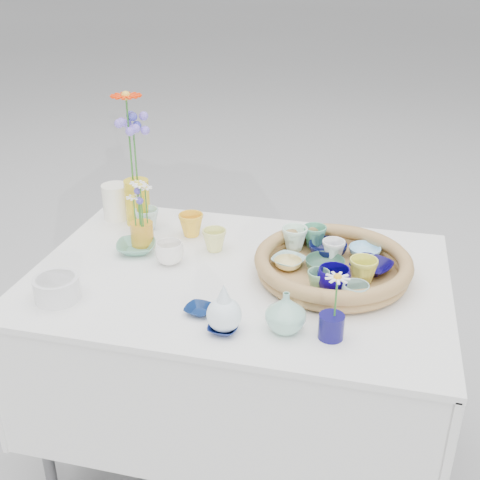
% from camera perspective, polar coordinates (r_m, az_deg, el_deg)
% --- Properties ---
extents(ground, '(80.00, 80.00, 0.00)m').
position_cam_1_polar(ground, '(2.32, -0.13, -19.92)').
color(ground, '#9E9E9E').
extents(display_table, '(1.26, 0.86, 0.77)m').
position_cam_1_polar(display_table, '(2.32, -0.13, -19.92)').
color(display_table, white).
rests_on(display_table, ground).
extents(wicker_tray, '(0.47, 0.47, 0.08)m').
position_cam_1_polar(wicker_tray, '(1.83, 8.78, -2.39)').
color(wicker_tray, brown).
rests_on(wicker_tray, display_table).
extents(tray_ceramic_0, '(0.16, 0.16, 0.04)m').
position_cam_1_polar(tray_ceramic_0, '(1.93, 8.31, -0.88)').
color(tray_ceramic_0, '#0B0F3E').
rests_on(tray_ceramic_0, wicker_tray).
extents(tray_ceramic_1, '(0.16, 0.16, 0.03)m').
position_cam_1_polar(tray_ceramic_1, '(1.86, 12.33, -2.50)').
color(tray_ceramic_1, '#06003A').
rests_on(tray_ceramic_1, wicker_tray).
extents(tray_ceramic_2, '(0.09, 0.09, 0.08)m').
position_cam_1_polar(tray_ceramic_2, '(1.78, 11.58, -2.90)').
color(tray_ceramic_2, '#D7D647').
rests_on(tray_ceramic_2, wicker_tray).
extents(tray_ceramic_3, '(0.12, 0.12, 0.04)m').
position_cam_1_polar(tray_ceramic_3, '(1.83, 8.05, -2.39)').
color(tray_ceramic_3, '#416D57').
rests_on(tray_ceramic_3, wicker_tray).
extents(tray_ceramic_4, '(0.07, 0.07, 0.06)m').
position_cam_1_polar(tray_ceramic_4, '(1.72, 7.43, -3.84)').
color(tray_ceramic_4, '#75B987').
rests_on(tray_ceramic_4, wicker_tray).
extents(tray_ceramic_5, '(0.13, 0.13, 0.02)m').
position_cam_1_polar(tray_ceramic_5, '(1.86, 4.61, -2.00)').
color(tray_ceramic_5, '#97C7C2').
rests_on(tray_ceramic_5, wicker_tray).
extents(tray_ceramic_6, '(0.11, 0.11, 0.08)m').
position_cam_1_polar(tray_ceramic_6, '(1.94, 5.19, 0.13)').
color(tray_ceramic_6, white).
rests_on(tray_ceramic_6, wicker_tray).
extents(tray_ceramic_7, '(0.09, 0.09, 0.07)m').
position_cam_1_polar(tray_ceramic_7, '(1.89, 8.84, -0.99)').
color(tray_ceramic_7, white).
rests_on(tray_ceramic_7, wicker_tray).
extents(tray_ceramic_8, '(0.11, 0.11, 0.03)m').
position_cam_1_polar(tray_ceramic_8, '(1.94, 11.73, -1.08)').
color(tray_ceramic_8, '#94D3F8').
rests_on(tray_ceramic_8, wicker_tray).
extents(tray_ceramic_9, '(0.10, 0.10, 0.07)m').
position_cam_1_polar(tray_ceramic_9, '(1.72, 8.86, -3.78)').
color(tray_ceramic_9, '#0B0165').
rests_on(tray_ceramic_9, wicker_tray).
extents(tray_ceramic_10, '(0.10, 0.10, 0.03)m').
position_cam_1_polar(tray_ceramic_10, '(1.84, 4.57, -2.28)').
color(tray_ceramic_10, '#DDC575').
rests_on(tray_ceramic_10, wicker_tray).
extents(tray_ceramic_11, '(0.08, 0.08, 0.06)m').
position_cam_1_polar(tray_ceramic_11, '(1.68, 10.90, -5.05)').
color(tray_ceramic_11, '#91BBB3').
rests_on(tray_ceramic_11, wicker_tray).
extents(tray_ceramic_12, '(0.09, 0.09, 0.07)m').
position_cam_1_polar(tray_ceramic_12, '(1.97, 7.08, 0.34)').
color(tray_ceramic_12, '#50A17B').
rests_on(tray_ceramic_12, wicker_tray).
extents(loose_ceramic_0, '(0.09, 0.09, 0.08)m').
position_cam_1_polar(loose_ceramic_0, '(2.07, -4.65, 1.45)').
color(loose_ceramic_0, yellow).
rests_on(loose_ceramic_0, display_table).
extents(loose_ceramic_1, '(0.10, 0.10, 0.07)m').
position_cam_1_polar(loose_ceramic_1, '(1.97, -2.43, -0.00)').
color(loose_ceramic_1, '#E4E57F').
rests_on(loose_ceramic_1, display_table).
extents(loose_ceramic_2, '(0.16, 0.16, 0.03)m').
position_cam_1_polar(loose_ceramic_2, '(2.00, -9.81, -0.67)').
color(loose_ceramic_2, '#5E9B81').
rests_on(loose_ceramic_2, display_table).
extents(loose_ceramic_3, '(0.11, 0.11, 0.07)m').
position_cam_1_polar(loose_ceramic_3, '(1.90, -6.71, -1.22)').
color(loose_ceramic_3, white).
rests_on(loose_ceramic_3, display_table).
extents(loose_ceramic_4, '(0.09, 0.09, 0.02)m').
position_cam_1_polar(loose_ceramic_4, '(1.65, -3.89, -6.62)').
color(loose_ceramic_4, '#0A1F4E').
rests_on(loose_ceramic_4, display_table).
extents(loose_ceramic_5, '(0.11, 0.11, 0.08)m').
position_cam_1_polar(loose_ceramic_5, '(2.14, -8.80, 1.96)').
color(loose_ceramic_5, '#ACD2CD').
rests_on(loose_ceramic_5, display_table).
extents(loose_ceramic_6, '(0.08, 0.08, 0.02)m').
position_cam_1_polar(loose_ceramic_6, '(1.58, -1.61, -8.38)').
color(loose_ceramic_6, navy).
rests_on(loose_ceramic_6, display_table).
extents(fluted_bowl, '(0.17, 0.17, 0.07)m').
position_cam_1_polar(fluted_bowl, '(1.78, -16.98, -4.41)').
color(fluted_bowl, silver).
rests_on(fluted_bowl, display_table).
extents(bud_vase_paleblue, '(0.11, 0.11, 0.14)m').
position_cam_1_polar(bud_vase_paleblue, '(1.55, -1.53, -6.34)').
color(bud_vase_paleblue, white).
rests_on(bud_vase_paleblue, display_table).
extents(bud_vase_seafoam, '(0.11, 0.11, 0.11)m').
position_cam_1_polar(bud_vase_seafoam, '(1.56, 4.35, -6.80)').
color(bud_vase_seafoam, '#8DC6B0').
rests_on(bud_vase_seafoam, display_table).
extents(bud_vase_cobalt, '(0.08, 0.08, 0.07)m').
position_cam_1_polar(bud_vase_cobalt, '(1.56, 8.64, -8.10)').
color(bud_vase_cobalt, '#0F0C4F').
rests_on(bud_vase_cobalt, display_table).
extents(single_daisy, '(0.08, 0.08, 0.13)m').
position_cam_1_polar(single_daisy, '(1.51, 9.09, -5.36)').
color(single_daisy, white).
rests_on(single_daisy, bud_vase_cobalt).
extents(tall_vase_yellow, '(0.10, 0.10, 0.16)m').
position_cam_1_polar(tall_vase_yellow, '(2.17, -9.69, 3.56)').
color(tall_vase_yellow, yellow).
rests_on(tall_vase_yellow, display_table).
extents(gerbera, '(0.16, 0.16, 0.31)m').
position_cam_1_polar(gerbera, '(2.11, -10.43, 9.41)').
color(gerbera, '#FF2C00').
rests_on(gerbera, tall_vase_yellow).
extents(hydrangea, '(0.08, 0.08, 0.27)m').
position_cam_1_polar(hydrangea, '(2.12, -9.91, 8.10)').
color(hydrangea, '#484BC7').
rests_on(hydrangea, tall_vase_yellow).
extents(white_pitcher, '(0.15, 0.12, 0.13)m').
position_cam_1_polar(white_pitcher, '(2.24, -11.68, 3.59)').
color(white_pitcher, white).
rests_on(white_pitcher, display_table).
extents(daisy_cup, '(0.09, 0.09, 0.08)m').
position_cam_1_polar(daisy_cup, '(2.03, -9.26, 0.56)').
color(daisy_cup, gold).
rests_on(daisy_cup, display_table).
extents(daisy_posy, '(0.08, 0.08, 0.15)m').
position_cam_1_polar(daisy_posy, '(1.97, -9.48, 3.43)').
color(daisy_posy, white).
rests_on(daisy_posy, daisy_cup).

